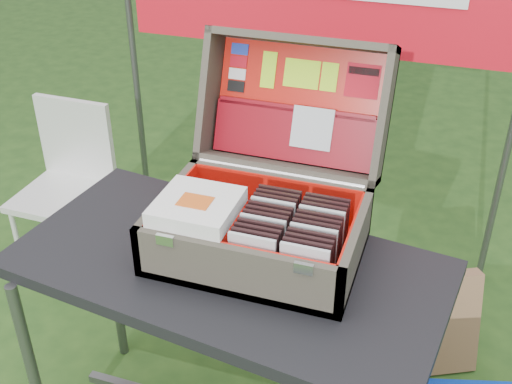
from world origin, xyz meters
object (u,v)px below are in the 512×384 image
(table, at_px, (230,359))
(cardboard_box, at_px, (427,325))
(suitcase, at_px, (265,167))
(chair, at_px, (62,198))

(table, height_order, cardboard_box, table)
(table, relative_size, cardboard_box, 2.99)
(cardboard_box, bearing_deg, suitcase, -166.62)
(suitcase, bearing_deg, cardboard_box, 40.22)
(suitcase, xyz_separation_m, chair, (-1.12, 0.52, -0.64))
(chair, relative_size, cardboard_box, 1.94)
(suitcase, relative_size, cardboard_box, 1.41)
(suitcase, distance_m, cardboard_box, 1.07)
(table, relative_size, chair, 1.54)
(suitcase, xyz_separation_m, cardboard_box, (0.52, 0.44, -0.83))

